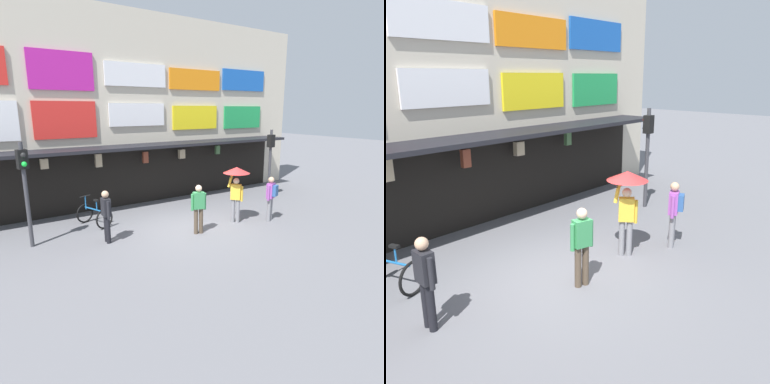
{
  "view_description": "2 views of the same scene",
  "coord_description": "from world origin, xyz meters",
  "views": [
    {
      "loc": [
        -6.17,
        -9.46,
        4.12
      ],
      "look_at": [
        0.34,
        0.31,
        1.21
      ],
      "focal_mm": 31.54,
      "sensor_mm": 36.0,
      "label": 1
    },
    {
      "loc": [
        -5.64,
        -5.58,
        4.18
      ],
      "look_at": [
        1.37,
        0.73,
        1.45
      ],
      "focal_mm": 37.89,
      "sensor_mm": 36.0,
      "label": 2
    }
  ],
  "objects": [
    {
      "name": "ground_plane",
      "position": [
        0.0,
        0.0,
        0.0
      ],
      "size": [
        80.0,
        80.0,
        0.0
      ],
      "primitive_type": "plane",
      "color": "slate"
    },
    {
      "name": "shopfront",
      "position": [
        -0.01,
        4.57,
        3.96
      ],
      "size": [
        18.0,
        2.6,
        8.0
      ],
      "color": "beige",
      "rests_on": "ground"
    },
    {
      "name": "traffic_light_near",
      "position": [
        -4.9,
        1.28,
        2.14
      ],
      "size": [
        0.32,
        0.35,
        3.2
      ],
      "color": "#38383D",
      "rests_on": "ground"
    },
    {
      "name": "traffic_light_far",
      "position": [
        5.28,
        1.3,
        2.14
      ],
      "size": [
        0.29,
        0.33,
        3.2
      ],
      "color": "#38383D",
      "rests_on": "ground"
    },
    {
      "name": "bicycle_parked",
      "position": [
        -2.69,
        2.12,
        0.39
      ],
      "size": [
        1.07,
        1.34,
        1.05
      ],
      "color": "black",
      "rests_on": "ground"
    },
    {
      "name": "pedestrian_in_red",
      "position": [
        3.01,
        -1.0,
        0.98
      ],
      "size": [
        0.49,
        0.45,
        1.68
      ],
      "color": "gray",
      "rests_on": "ground"
    },
    {
      "name": "pedestrian_in_blue",
      "position": [
        -2.85,
        0.33,
        0.95
      ],
      "size": [
        0.23,
        0.53,
        1.68
      ],
      "color": "black",
      "rests_on": "ground"
    },
    {
      "name": "pedestrian_with_umbrella",
      "position": [
        1.78,
        -0.42,
        1.64
      ],
      "size": [
        0.96,
        0.96,
        2.08
      ],
      "color": "gray",
      "rests_on": "ground"
    },
    {
      "name": "pedestrian_in_white",
      "position": [
        -0.01,
        -0.61,
        0.95
      ],
      "size": [
        0.51,
        0.31,
        1.68
      ],
      "color": "brown",
      "rests_on": "ground"
    }
  ]
}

